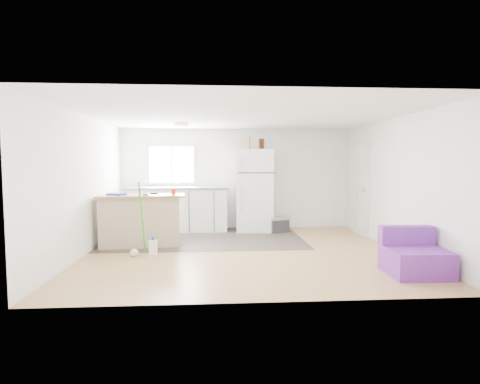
% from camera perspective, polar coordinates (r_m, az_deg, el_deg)
% --- Properties ---
extents(room, '(5.51, 5.01, 2.41)m').
position_cam_1_polar(room, '(6.62, 0.65, 1.14)').
color(room, '#AD7E48').
rests_on(room, ground).
extents(vinyl_zone, '(4.05, 2.50, 0.00)m').
position_cam_1_polar(vinyl_zone, '(7.99, -5.30, -6.99)').
color(vinyl_zone, '#332C26').
rests_on(vinyl_zone, floor).
extents(window, '(1.18, 0.06, 0.98)m').
position_cam_1_polar(window, '(9.13, -10.38, 4.14)').
color(window, white).
rests_on(window, back_wall).
extents(interior_door, '(0.11, 0.92, 2.10)m').
position_cam_1_polar(interior_door, '(8.78, 17.83, 0.52)').
color(interior_door, white).
rests_on(interior_door, right_wall).
extents(ceiling_fixture, '(0.30, 0.30, 0.07)m').
position_cam_1_polar(ceiling_fixture, '(7.86, -8.95, 10.06)').
color(ceiling_fixture, white).
rests_on(ceiling_fixture, ceiling).
extents(kitchen_cabinets, '(2.34, 0.83, 1.33)m').
position_cam_1_polar(kitchen_cabinets, '(8.83, -9.43, -2.52)').
color(kitchen_cabinets, white).
rests_on(kitchen_cabinets, floor).
extents(peninsula, '(1.65, 0.76, 0.98)m').
position_cam_1_polar(peninsula, '(7.37, -14.90, -4.17)').
color(peninsula, '#C3B08D').
rests_on(peninsula, floor).
extents(refrigerator, '(0.89, 0.85, 1.90)m').
position_cam_1_polar(refrigerator, '(8.75, 2.22, 0.26)').
color(refrigerator, white).
rests_on(refrigerator, floor).
extents(cooler, '(0.54, 0.46, 0.35)m').
position_cam_1_polar(cooler, '(8.65, 5.82, -4.94)').
color(cooler, '#2B2B2E').
rests_on(cooler, floor).
extents(purple_seat, '(0.82, 0.77, 0.65)m').
position_cam_1_polar(purple_seat, '(5.93, 25.02, -9.01)').
color(purple_seat, purple).
rests_on(purple_seat, floor).
extents(cleaner_jug, '(0.14, 0.10, 0.30)m').
position_cam_1_polar(cleaner_jug, '(6.69, -13.11, -8.16)').
color(cleaner_jug, white).
rests_on(cleaner_jug, floor).
extents(mop, '(0.22, 0.36, 1.27)m').
position_cam_1_polar(mop, '(6.64, -15.51, -7.43)').
color(mop, green).
rests_on(mop, floor).
extents(red_cup, '(0.10, 0.10, 0.12)m').
position_cam_1_polar(red_cup, '(7.23, -10.11, 0.09)').
color(red_cup, red).
rests_on(red_cup, peninsula).
extents(blue_tray, '(0.36, 0.32, 0.04)m').
position_cam_1_polar(blue_tray, '(7.37, -18.33, -0.31)').
color(blue_tray, '#142AC4').
rests_on(blue_tray, peninsula).
extents(tool_a, '(0.14, 0.06, 0.03)m').
position_cam_1_polar(tool_a, '(7.39, -12.96, -0.21)').
color(tool_a, black).
rests_on(tool_a, peninsula).
extents(tool_b, '(0.11, 0.06, 0.03)m').
position_cam_1_polar(tool_b, '(7.17, -14.16, -0.38)').
color(tool_b, black).
rests_on(tool_b, peninsula).
extents(cardboard_box, '(0.22, 0.17, 0.30)m').
position_cam_1_polar(cardboard_box, '(8.67, 0.86, 7.49)').
color(cardboard_box, tan).
rests_on(cardboard_box, refrigerator).
extents(bottle_left, '(0.09, 0.09, 0.25)m').
position_cam_1_polar(bottle_left, '(8.68, 3.10, 7.32)').
color(bottle_left, '#3A1D0A').
rests_on(bottle_left, refrigerator).
extents(bottle_right, '(0.08, 0.08, 0.25)m').
position_cam_1_polar(bottle_right, '(8.70, 3.49, 7.31)').
color(bottle_right, '#3A1D0A').
rests_on(bottle_right, refrigerator).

